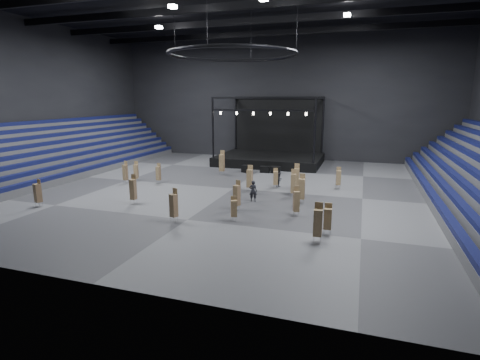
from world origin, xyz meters
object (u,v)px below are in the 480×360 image
(chair_stack_10, at_px, (133,189))
(chair_stack_14, at_px, (174,205))
(chair_stack_4, at_px, (276,178))
(chair_stack_5, at_px, (158,173))
(chair_stack_3, at_px, (302,188))
(chair_stack_6, at_px, (38,192))
(stage, at_px, (271,153))
(chair_stack_7, at_px, (338,177))
(chair_stack_2, at_px, (222,162))
(chair_stack_17, at_px, (237,195))
(crew_member, at_px, (279,180))
(chair_stack_15, at_px, (250,178))
(chair_stack_9, at_px, (125,172))
(chair_stack_0, at_px, (297,178))
(flight_case_left, at_px, (247,169))
(flight_case_mid, at_px, (265,169))
(chair_stack_11, at_px, (234,208))
(chair_stack_8, at_px, (136,171))
(chair_stack_1, at_px, (328,218))
(man_center, at_px, (253,191))
(chair_stack_13, at_px, (318,222))
(flight_case_right, at_px, (275,170))
(chair_stack_12, at_px, (293,183))
(chair_stack_16, at_px, (296,201))

(chair_stack_10, bearing_deg, chair_stack_14, -31.98)
(chair_stack_4, bearing_deg, chair_stack_5, 172.70)
(chair_stack_3, xyz_separation_m, chair_stack_6, (-20.89, -7.87, -0.13))
(stage, bearing_deg, chair_stack_7, -51.91)
(chair_stack_2, distance_m, chair_stack_17, 14.54)
(chair_stack_14, xyz_separation_m, crew_member, (5.01, 13.30, -0.55))
(chair_stack_15, relative_size, chair_stack_17, 1.05)
(chair_stack_9, bearing_deg, chair_stack_0, 17.49)
(flight_case_left, height_order, chair_stack_10, chair_stack_10)
(flight_case_left, distance_m, flight_case_mid, 2.22)
(chair_stack_3, distance_m, chair_stack_11, 7.50)
(chair_stack_8, xyz_separation_m, chair_stack_14, (10.46, -10.97, 0.14))
(chair_stack_1, distance_m, chair_stack_17, 8.38)
(chair_stack_4, bearing_deg, man_center, -112.87)
(crew_member, bearing_deg, chair_stack_8, 122.66)
(chair_stack_7, bearing_deg, chair_stack_5, -177.15)
(chair_stack_15, bearing_deg, chair_stack_7, 24.76)
(chair_stack_13, bearing_deg, chair_stack_6, 175.66)
(chair_stack_2, bearing_deg, flight_case_right, 26.57)
(chair_stack_7, xyz_separation_m, chair_stack_12, (-3.74, -4.69, 0.17))
(chair_stack_5, relative_size, chair_stack_15, 0.83)
(flight_case_left, distance_m, chair_stack_14, 19.63)
(chair_stack_9, relative_size, man_center, 1.28)
(chair_stack_0, relative_size, chair_stack_15, 1.08)
(chair_stack_9, bearing_deg, chair_stack_7, 23.91)
(chair_stack_13, distance_m, chair_stack_15, 13.85)
(chair_stack_5, bearing_deg, flight_case_left, 49.68)
(chair_stack_3, relative_size, chair_stack_14, 1.04)
(flight_case_left, xyz_separation_m, chair_stack_2, (-2.44, -2.19, 1.05))
(chair_stack_9, relative_size, crew_member, 1.61)
(stage, height_order, chair_stack_16, stage)
(chair_stack_16, relative_size, chair_stack_17, 0.95)
(chair_stack_4, height_order, chair_stack_15, chair_stack_15)
(chair_stack_1, height_order, man_center, chair_stack_1)
(chair_stack_0, xyz_separation_m, chair_stack_4, (-2.29, 1.00, -0.33))
(chair_stack_7, height_order, chair_stack_12, chair_stack_12)
(chair_stack_2, relative_size, chair_stack_16, 1.24)
(flight_case_left, bearing_deg, crew_member, -49.23)
(flight_case_right, relative_size, chair_stack_6, 0.51)
(chair_stack_5, bearing_deg, chair_stack_10, -75.01)
(chair_stack_12, bearing_deg, chair_stack_17, -131.06)
(chair_stack_1, xyz_separation_m, chair_stack_12, (-3.96, 9.09, 0.17))
(chair_stack_6, xyz_separation_m, chair_stack_12, (19.80, 9.90, 0.10))
(chair_stack_8, height_order, chair_stack_10, chair_stack_10)
(chair_stack_3, bearing_deg, chair_stack_0, 105.00)
(chair_stack_1, distance_m, chair_stack_15, 12.89)
(chair_stack_2, bearing_deg, crew_member, -29.25)
(flight_case_mid, distance_m, chair_stack_9, 16.47)
(stage, bearing_deg, chair_stack_12, -70.11)
(stage, bearing_deg, crew_member, -73.10)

